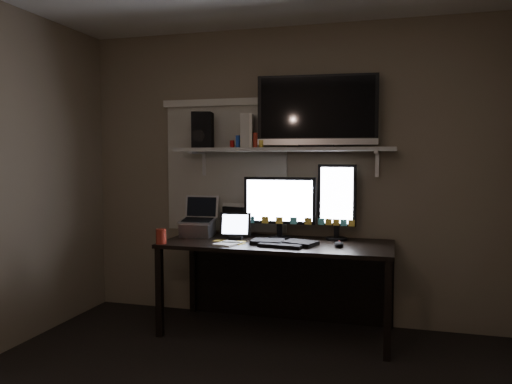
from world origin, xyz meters
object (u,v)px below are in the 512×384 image
(keyboard, at_px, (284,242))
(mouse, at_px, (339,244))
(monitor_landscape, at_px, (280,207))
(cup, at_px, (161,236))
(desk, at_px, (280,261))
(speaker, at_px, (203,130))
(tv, at_px, (317,111))
(monitor_portrait, at_px, (337,202))
(game_console, at_px, (249,131))
(laptop, at_px, (197,217))
(tablet, at_px, (236,226))

(keyboard, xyz_separation_m, mouse, (0.42, 0.01, 0.00))
(monitor_landscape, xyz_separation_m, cup, (-0.83, -0.50, -0.20))
(desk, distance_m, speaker, 1.29)
(tv, height_order, speaker, tv)
(desk, relative_size, monitor_portrait, 2.88)
(monitor_portrait, bearing_deg, mouse, -72.94)
(monitor_portrait, bearing_deg, desk, -157.76)
(speaker, bearing_deg, mouse, -25.53)
(monitor_portrait, xyz_separation_m, tv, (-0.16, -0.02, 0.73))
(mouse, relative_size, speaker, 0.36)
(game_console, bearing_deg, monitor_landscape, -18.67)
(keyboard, height_order, laptop, laptop)
(mouse, height_order, laptop, laptop)
(monitor_landscape, distance_m, game_console, 0.69)
(monitor_landscape, bearing_deg, mouse, -30.30)
(laptop, bearing_deg, game_console, 12.32)
(monitor_portrait, bearing_deg, laptop, -165.48)
(desk, height_order, tv, tv)
(cup, bearing_deg, monitor_landscape, 30.91)
(monitor_landscape, height_order, tv, tv)
(tv, bearing_deg, tablet, -169.42)
(tablet, distance_m, game_console, 0.80)
(monitor_portrait, height_order, mouse, monitor_portrait)
(monitor_portrait, bearing_deg, tablet, -158.63)
(desk, relative_size, tablet, 7.12)
(desk, distance_m, tablet, 0.47)
(cup, bearing_deg, tablet, 35.62)
(monitor_portrait, relative_size, game_console, 2.25)
(keyboard, xyz_separation_m, cup, (-0.93, -0.22, 0.04))
(mouse, bearing_deg, keyboard, 168.82)
(monitor_portrait, distance_m, tv, 0.75)
(keyboard, height_order, tablet, tablet)
(monitor_landscape, distance_m, monitor_portrait, 0.47)
(tablet, xyz_separation_m, game_console, (0.06, 0.18, 0.78))
(monitor_portrait, distance_m, keyboard, 0.57)
(cup, xyz_separation_m, speaker, (0.15, 0.50, 0.84))
(monitor_landscape, distance_m, mouse, 0.63)
(monitor_portrait, height_order, keyboard, monitor_portrait)
(mouse, height_order, tv, tv)
(tablet, bearing_deg, speaker, 149.28)
(speaker, bearing_deg, monitor_portrait, -10.41)
(tablet, relative_size, game_console, 0.91)
(monitor_portrait, distance_m, speaker, 1.28)
(desk, relative_size, monitor_landscape, 3.03)
(monitor_portrait, distance_m, laptop, 1.18)
(laptop, bearing_deg, monitor_landscape, 3.30)
(laptop, distance_m, speaker, 0.74)
(tablet, height_order, cup, tablet)
(tv, relative_size, game_console, 3.47)
(monitor_portrait, xyz_separation_m, game_console, (-0.74, -0.02, 0.58))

